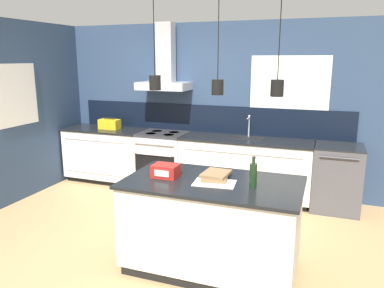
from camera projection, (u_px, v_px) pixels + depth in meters
ground_plane at (154, 239)px, 4.36m from camera, size 16.00×16.00×0.00m
wall_back at (205, 104)px, 5.90m from camera, size 5.60×2.50×2.60m
wall_left at (24, 111)px, 5.52m from camera, size 0.08×3.80×2.60m
counter_run_left at (107, 154)px, 6.38m from camera, size 1.36×0.64×0.91m
counter_run_sink at (245, 168)px, 5.57m from camera, size 1.94×0.64×1.24m
oven_range at (163, 160)px, 6.02m from camera, size 0.76×0.66×0.91m
dishwasher at (337, 178)px, 5.14m from camera, size 0.64×0.65×0.91m
kitchen_island at (212, 224)px, 3.69m from camera, size 1.69×0.95×0.91m
bottle_on_island at (253, 175)px, 3.38m from camera, size 0.07×0.07×0.29m
book_stack at (215, 176)px, 3.64m from camera, size 0.29×0.34×0.07m
red_supply_box at (166, 171)px, 3.70m from camera, size 0.25×0.20×0.13m
paper_pile at (214, 183)px, 3.52m from camera, size 0.41×0.30×0.01m
yellow_toolbox at (109, 124)px, 6.23m from camera, size 0.34×0.18×0.19m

